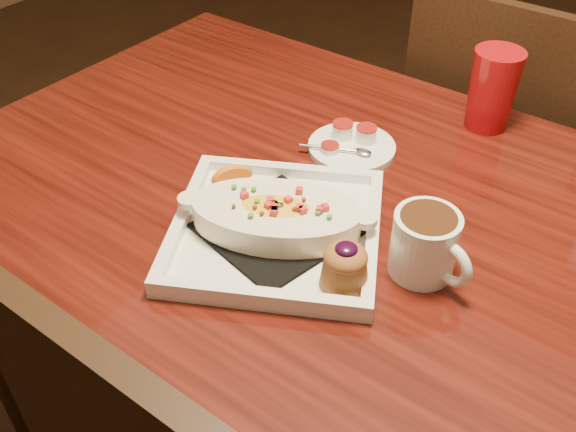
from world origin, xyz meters
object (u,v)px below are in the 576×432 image
Objects in this scene: chair_far at (493,158)px; coffee_mug at (426,243)px; table at (362,258)px; saucer at (351,144)px; red_tumbler at (492,90)px; plate at (280,225)px.

coffee_mug is (0.13, -0.69, 0.30)m from chair_far.
table is at bearing 90.00° from chair_far.
chair_far is 0.76m from coffee_mug.
red_tumbler is at bearing 53.87° from saucer.
red_tumbler reaches higher than saucer.
table is 0.40m from red_tumbler.
saucer is 1.04× the size of red_tumbler.
red_tumbler reaches higher than plate.
coffee_mug reaches higher than plate.
chair_far reaches higher than coffee_mug.
red_tumbler is (-0.09, 0.42, 0.02)m from coffee_mug.
chair_far is 0.56m from saucer.
coffee_mug reaches higher than saucer.
saucer is (-0.12, 0.14, 0.11)m from table.
table is at bearing 171.20° from coffee_mug.
saucer reaches higher than table.
chair_far is at bearing 99.04° from red_tumbler.
plate is at bearing -144.79° from coffee_mug.
chair_far is at bearing 56.66° from plate.
chair_far is at bearing 76.46° from saucer.
saucer is at bearing 157.50° from coffee_mug.
saucer is at bearing 76.46° from chair_far.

